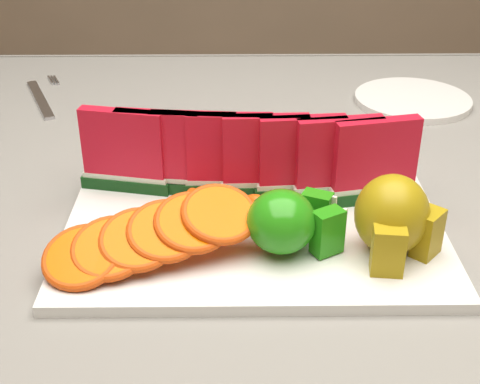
# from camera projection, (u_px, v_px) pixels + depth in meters

# --- Properties ---
(table) EXTENTS (1.40, 0.90, 0.75)m
(table) POSITION_uv_depth(u_px,v_px,m) (238.00, 256.00, 0.86)
(table) COLOR #523B1B
(table) RESTS_ON ground
(tablecloth) EXTENTS (1.53, 1.03, 0.20)m
(tablecloth) POSITION_uv_depth(u_px,v_px,m) (238.00, 215.00, 0.83)
(tablecloth) COLOR gray
(tablecloth) RESTS_ON table
(platter) EXTENTS (0.40, 0.30, 0.01)m
(platter) POSITION_uv_depth(u_px,v_px,m) (253.00, 223.00, 0.73)
(platter) COLOR silver
(platter) RESTS_ON tablecloth
(apple_cluster) EXTENTS (0.10, 0.08, 0.06)m
(apple_cluster) POSITION_uv_depth(u_px,v_px,m) (289.00, 222.00, 0.65)
(apple_cluster) COLOR #22910B
(apple_cluster) RESTS_ON platter
(pear_cluster) EXTENTS (0.10, 0.10, 0.08)m
(pear_cluster) POSITION_uv_depth(u_px,v_px,m) (394.00, 218.00, 0.65)
(pear_cluster) COLOR #A37912
(pear_cluster) RESTS_ON platter
(side_plate) EXTENTS (0.20, 0.20, 0.01)m
(side_plate) POSITION_uv_depth(u_px,v_px,m) (413.00, 100.00, 1.05)
(side_plate) COLOR silver
(side_plate) RESTS_ON tablecloth
(fork) EXTENTS (0.08, 0.19, 0.00)m
(fork) POSITION_uv_depth(u_px,v_px,m) (42.00, 97.00, 1.06)
(fork) COLOR silver
(fork) RESTS_ON tablecloth
(watermelon_row) EXTENTS (0.39, 0.07, 0.10)m
(watermelon_row) POSITION_uv_depth(u_px,v_px,m) (247.00, 158.00, 0.75)
(watermelon_row) COLOR #114014
(watermelon_row) RESTS_ON platter
(orange_fan_front) EXTENTS (0.23, 0.14, 0.06)m
(orange_fan_front) POSITION_uv_depth(u_px,v_px,m) (152.00, 235.00, 0.64)
(orange_fan_front) COLOR red
(orange_fan_front) RESTS_ON platter
(orange_fan_back) EXTENTS (0.24, 0.11, 0.04)m
(orange_fan_back) POSITION_uv_depth(u_px,v_px,m) (213.00, 151.00, 0.83)
(orange_fan_back) COLOR red
(orange_fan_back) RESTS_ON platter
(tangerine_segments) EXTENTS (0.13, 0.06, 0.02)m
(tangerine_segments) POSITION_uv_depth(u_px,v_px,m) (228.00, 206.00, 0.72)
(tangerine_segments) COLOR #FF5703
(tangerine_segments) RESTS_ON platter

